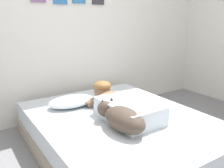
% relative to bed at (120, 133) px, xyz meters
% --- Properties ---
extents(back_wall, '(4.44, 0.12, 2.50)m').
position_rel_bed_xyz_m(back_wall, '(0.00, 1.16, 1.08)').
color(back_wall, silver).
rests_on(back_wall, ground).
extents(bed, '(1.59, 2.01, 0.35)m').
position_rel_bed_xyz_m(bed, '(0.00, 0.00, 0.00)').
color(bed, gray).
rests_on(bed, ground).
extents(pillow, '(0.52, 0.32, 0.11)m').
position_rel_bed_xyz_m(pillow, '(-0.28, 0.54, 0.23)').
color(pillow, silver).
rests_on(pillow, bed).
extents(person_lying, '(0.43, 0.92, 0.27)m').
position_rel_bed_xyz_m(person_lying, '(0.03, 0.04, 0.28)').
color(person_lying, silver).
rests_on(person_lying, bed).
extents(dog, '(0.26, 0.57, 0.21)m').
position_rel_bed_xyz_m(dog, '(-0.14, -0.23, 0.28)').
color(dog, '#4C3D33').
rests_on(dog, bed).
extents(coffee_cup, '(0.12, 0.09, 0.07)m').
position_rel_bed_xyz_m(coffee_cup, '(0.30, 0.49, 0.22)').
color(coffee_cup, white).
rests_on(coffee_cup, bed).
extents(cell_phone, '(0.07, 0.14, 0.01)m').
position_rel_bed_xyz_m(cell_phone, '(0.07, -0.02, 0.18)').
color(cell_phone, black).
rests_on(cell_phone, bed).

